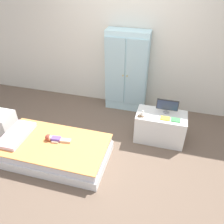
{
  "coord_description": "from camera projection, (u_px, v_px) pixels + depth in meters",
  "views": [
    {
      "loc": [
        0.79,
        -2.44,
        2.58
      ],
      "look_at": [
        0.05,
        0.31,
        0.59
      ],
      "focal_mm": 36.68,
      "sensor_mm": 36.0,
      "label": 1
    }
  ],
  "objects": [
    {
      "name": "tv_monitor",
      "position": [
        167.0,
        105.0,
        3.54
      ],
      "size": [
        0.33,
        0.1,
        0.23
      ],
      "color": "#99999E",
      "rests_on": "tv_stand"
    },
    {
      "name": "bed",
      "position": [
        54.0,
        150.0,
        3.43
      ],
      "size": [
        1.6,
        0.86,
        0.29
      ],
      "color": "white",
      "rests_on": "ground_plane"
    },
    {
      "name": "rocking_horse_toy",
      "position": [
        141.0,
        114.0,
        3.5
      ],
      "size": [
        0.1,
        0.04,
        0.12
      ],
      "color": "#8E6642",
      "rests_on": "tv_stand"
    },
    {
      "name": "back_wall",
      "position": [
        128.0,
        37.0,
        4.05
      ],
      "size": [
        6.4,
        0.05,
        2.7
      ],
      "primitive_type": "cube",
      "color": "silver",
      "rests_on": "ground_plane"
    },
    {
      "name": "book_yellow",
      "position": [
        165.0,
        118.0,
        3.48
      ],
      "size": [
        0.14,
        0.1,
        0.02
      ],
      "primitive_type": "cube",
      "color": "gold",
      "rests_on": "tv_stand"
    },
    {
      "name": "wardrobe",
      "position": [
        127.0,
        72.0,
        4.23
      ],
      "size": [
        0.76,
        0.31,
        1.53
      ],
      "color": "silver",
      "rests_on": "ground_plane"
    },
    {
      "name": "pillow",
      "position": [
        17.0,
        135.0,
        3.46
      ],
      "size": [
        0.32,
        0.62,
        0.06
      ],
      "primitive_type": "cube",
      "color": "silver",
      "rests_on": "bed"
    },
    {
      "name": "book_green",
      "position": [
        176.0,
        120.0,
        3.45
      ],
      "size": [
        0.14,
        0.1,
        0.02
      ],
      "primitive_type": "cube",
      "color": "#429E51",
      "rests_on": "tv_stand"
    },
    {
      "name": "doll",
      "position": [
        53.0,
        138.0,
        3.38
      ],
      "size": [
        0.39,
        0.14,
        0.1
      ],
      "color": "#6B4CB2",
      "rests_on": "bed"
    },
    {
      "name": "nightstand",
      "position": [
        3.0,
        125.0,
        3.83
      ],
      "size": [
        0.36,
        0.36,
        0.42
      ],
      "primitive_type": "cube",
      "color": "white",
      "rests_on": "ground_plane"
    },
    {
      "name": "ground_plane",
      "position": [
        104.0,
        154.0,
        3.58
      ],
      "size": [
        10.0,
        10.0,
        0.02
      ],
      "primitive_type": "cube",
      "color": "brown"
    },
    {
      "name": "tv_stand",
      "position": [
        160.0,
        127.0,
        3.72
      ],
      "size": [
        0.78,
        0.43,
        0.5
      ],
      "primitive_type": "cube",
      "color": "silver",
      "rests_on": "ground_plane"
    }
  ]
}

